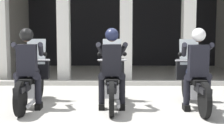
{
  "coord_description": "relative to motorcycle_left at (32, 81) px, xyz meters",
  "views": [
    {
      "loc": [
        0.04,
        -6.06,
        1.6
      ],
      "look_at": [
        0.0,
        0.55,
        0.88
      ],
      "focal_mm": 51.84,
      "sensor_mm": 36.0,
      "label": 1
    }
  ],
  "objects": [
    {
      "name": "kerb_strip",
      "position": [
        2.02,
        2.37,
        -0.44
      ],
      "size": [
        7.78,
        0.24,
        0.12
      ],
      "primitive_type": "cube",
      "color": "#B7B5AD",
      "rests_on": "ground"
    },
    {
      "name": "station_building",
      "position": [
        2.02,
        5.16,
        1.65
      ],
      "size": [
        8.28,
        4.65,
        3.5
      ],
      "color": "black",
      "rests_on": "ground"
    },
    {
      "name": "ground_plane",
      "position": [
        1.63,
        2.58,
        -0.5
      ],
      "size": [
        80.0,
        80.0,
        0.0
      ],
      "primitive_type": "plane",
      "color": "#A8A59E"
    },
    {
      "name": "police_officer_left",
      "position": [
        -0.0,
        -0.28,
        0.44
      ],
      "size": [
        0.63,
        0.61,
        1.58
      ],
      "rotation": [
        0.0,
        0.0,
        -0.05
      ],
      "color": "black",
      "rests_on": "ground"
    },
    {
      "name": "police_officer_center",
      "position": [
        1.63,
        -0.28,
        0.44
      ],
      "size": [
        0.63,
        0.61,
        1.58
      ],
      "rotation": [
        0.0,
        0.0,
        -0.07
      ],
      "color": "black",
      "rests_on": "ground"
    },
    {
      "name": "police_officer_right",
      "position": [
        3.27,
        -0.37,
        0.44
      ],
      "size": [
        0.63,
        0.61,
        1.58
      ],
      "rotation": [
        0.0,
        0.0,
        -0.11
      ],
      "color": "black",
      "rests_on": "ground"
    },
    {
      "name": "motorcycle_left",
      "position": [
        0.0,
        0.0,
        0.0
      ],
      "size": [
        0.62,
        2.04,
        1.35
      ],
      "rotation": [
        0.0,
        0.0,
        -0.05
      ],
      "color": "black",
      "rests_on": "ground"
    },
    {
      "name": "motorcycle_right",
      "position": [
        3.27,
        -0.08,
        0.0
      ],
      "size": [
        0.62,
        2.04,
        1.35
      ],
      "rotation": [
        0.0,
        0.0,
        -0.11
      ],
      "color": "black",
      "rests_on": "ground"
    },
    {
      "name": "motorcycle_center",
      "position": [
        1.63,
        -0.0,
        0.0
      ],
      "size": [
        0.62,
        2.04,
        1.35
      ],
      "rotation": [
        0.0,
        0.0,
        -0.07
      ],
      "color": "black",
      "rests_on": "ground"
    }
  ]
}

